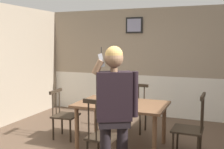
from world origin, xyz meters
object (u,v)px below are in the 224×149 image
object	(u,v)px
chair_near_window	(64,114)
chair_opposite_corner	(190,127)
chair_at_table_head	(136,108)
person_figure	(114,105)
chair_by_doorway	(101,135)
dining_table	(122,108)

from	to	relation	value
chair_near_window	chair_opposite_corner	xyz separation A→B (m)	(2.33, 0.03, 0.01)
chair_at_table_head	person_figure	distance (m)	2.27
chair_by_doorway	chair_at_table_head	world-z (taller)	chair_by_doorway
dining_table	chair_near_window	distance (m)	1.18
chair_opposite_corner	chair_at_table_head	bearing A→B (deg)	55.10
dining_table	chair_opposite_corner	distance (m)	1.18
chair_by_doorway	chair_at_table_head	size ratio (longest dim) A/B	1.07
dining_table	chair_near_window	bearing A→B (deg)	-179.19
chair_near_window	chair_by_doorway	distance (m)	1.46
person_figure	chair_by_doorway	bearing A→B (deg)	-75.40
chair_opposite_corner	person_figure	world-z (taller)	person_figure
chair_near_window	chair_opposite_corner	bearing A→B (deg)	85.85
chair_at_table_head	person_figure	bearing A→B (deg)	103.36
dining_table	chair_at_table_head	distance (m)	0.91
chair_opposite_corner	person_figure	bearing A→B (deg)	150.04
chair_by_doorway	chair_opposite_corner	size ratio (longest dim) A/B	1.01
chair_by_doorway	chair_near_window	bearing A→B (deg)	147.75
chair_near_window	person_figure	world-z (taller)	person_figure
chair_by_doorway	person_figure	world-z (taller)	person_figure
dining_table	chair_near_window	size ratio (longest dim) A/B	1.68
person_figure	chair_at_table_head	bearing A→B (deg)	-108.07
dining_table	chair_at_table_head	world-z (taller)	chair_at_table_head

